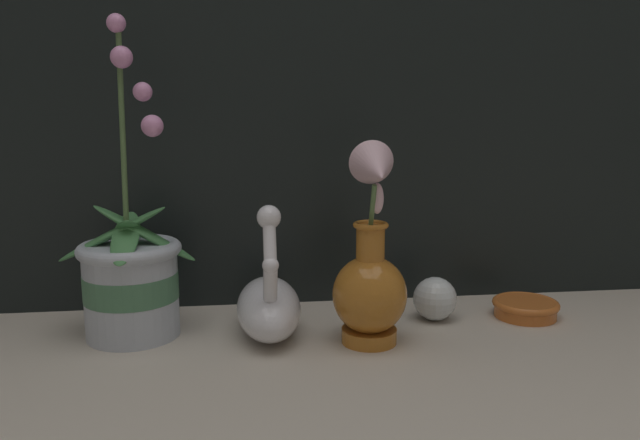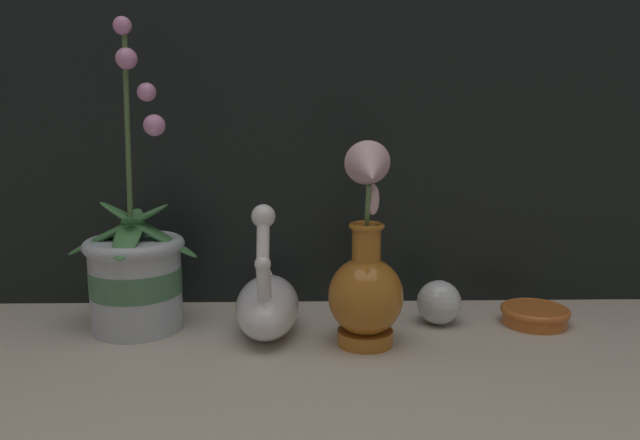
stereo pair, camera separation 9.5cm
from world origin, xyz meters
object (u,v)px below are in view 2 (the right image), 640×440
(orchid_potted_plant, at_px, (136,271))
(amber_dish, at_px, (535,314))
(blue_vase, at_px, (366,277))
(swan_figurine, at_px, (267,302))
(glass_sphere, at_px, (439,302))

(orchid_potted_plant, bearing_deg, amber_dish, 0.53)
(blue_vase, distance_m, amber_dish, 0.30)
(orchid_potted_plant, height_order, blue_vase, orchid_potted_plant)
(swan_figurine, height_order, amber_dish, swan_figurine)
(orchid_potted_plant, bearing_deg, blue_vase, -12.54)
(blue_vase, xyz_separation_m, amber_dish, (0.28, 0.08, -0.09))
(swan_figurine, relative_size, blue_vase, 0.70)
(orchid_potted_plant, distance_m, amber_dish, 0.63)
(orchid_potted_plant, relative_size, glass_sphere, 6.66)
(swan_figurine, xyz_separation_m, blue_vase, (0.15, -0.05, 0.05))
(glass_sphere, xyz_separation_m, amber_dish, (0.15, -0.00, -0.02))
(blue_vase, relative_size, glass_sphere, 4.20)
(swan_figurine, bearing_deg, orchid_potted_plant, 173.46)
(glass_sphere, bearing_deg, amber_dish, -1.79)
(orchid_potted_plant, height_order, glass_sphere, orchid_potted_plant)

